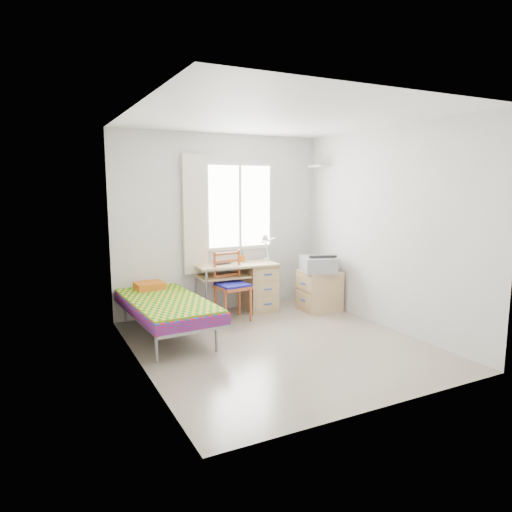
{
  "coord_description": "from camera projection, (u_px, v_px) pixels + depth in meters",
  "views": [
    {
      "loc": [
        -2.58,
        -4.49,
        1.87
      ],
      "look_at": [
        -0.02,
        0.55,
        0.98
      ],
      "focal_mm": 32.0,
      "sensor_mm": 36.0,
      "label": 1
    }
  ],
  "objects": [
    {
      "name": "wall_right",
      "position": [
        387.0,
        229.0,
        5.91
      ],
      "size": [
        0.0,
        3.5,
        3.5
      ],
      "primitive_type": "plane",
      "rotation": [
        1.57,
        0.0,
        -1.57
      ],
      "color": "silver",
      "rests_on": "ground"
    },
    {
      "name": "book",
      "position": [
        225.0,
        274.0,
        6.59
      ],
      "size": [
        0.24,
        0.28,
        0.02
      ],
      "primitive_type": "imported",
      "rotation": [
        0.0,
        0.0,
        0.39
      ],
      "color": "gray",
      "rests_on": "desk"
    },
    {
      "name": "printer",
      "position": [
        318.0,
        264.0,
        6.73
      ],
      "size": [
        0.6,
        0.65,
        0.23
      ],
      "rotation": [
        0.0,
        0.0,
        -0.33
      ],
      "color": "gray",
      "rests_on": "cabinet"
    },
    {
      "name": "ceiling",
      "position": [
        280.0,
        117.0,
        5.0
      ],
      "size": [
        3.5,
        3.5,
        0.0
      ],
      "primitive_type": "plane",
      "rotation": [
        3.14,
        0.0,
        0.0
      ],
      "color": "white",
      "rests_on": "wall_back"
    },
    {
      "name": "curtain",
      "position": [
        195.0,
        215.0,
        6.47
      ],
      "size": [
        0.35,
        0.05,
        1.7
      ],
      "primitive_type": "cube",
      "color": "beige",
      "rests_on": "wall_back"
    },
    {
      "name": "wall_left",
      "position": [
        138.0,
        243.0,
        4.48
      ],
      "size": [
        0.0,
        3.5,
        3.5
      ],
      "primitive_type": "plane",
      "rotation": [
        1.57,
        0.0,
        1.57
      ],
      "color": "silver",
      "rests_on": "ground"
    },
    {
      "name": "bed",
      "position": [
        164.0,
        304.0,
        5.73
      ],
      "size": [
        0.97,
        1.9,
        0.8
      ],
      "rotation": [
        0.0,
        0.0,
        0.06
      ],
      "color": "gray",
      "rests_on": "floor"
    },
    {
      "name": "pen_cup",
      "position": [
        242.0,
        258.0,
        6.81
      ],
      "size": [
        0.08,
        0.08,
        0.09
      ],
      "primitive_type": "cylinder",
      "rotation": [
        0.0,
        0.0,
        0.04
      ],
      "color": "#E25619",
      "rests_on": "desk"
    },
    {
      "name": "laptop",
      "position": [
        225.0,
        263.0,
        6.59
      ],
      "size": [
        0.36,
        0.29,
        0.02
      ],
      "primitive_type": "imported",
      "rotation": [
        0.0,
        0.0,
        0.32
      ],
      "color": "black",
      "rests_on": "desk"
    },
    {
      "name": "window",
      "position": [
        240.0,
        206.0,
        6.82
      ],
      "size": [
        1.1,
        0.04,
        1.3
      ],
      "color": "white",
      "rests_on": "wall_back"
    },
    {
      "name": "desk",
      "position": [
        255.0,
        284.0,
        6.82
      ],
      "size": [
        1.21,
        0.63,
        0.73
      ],
      "rotation": [
        0.0,
        0.0,
        -0.08
      ],
      "color": "tan",
      "rests_on": "floor"
    },
    {
      "name": "wall_back",
      "position": [
        221.0,
        224.0,
        6.74
      ],
      "size": [
        3.2,
        0.0,
        3.2
      ],
      "primitive_type": "plane",
      "rotation": [
        1.57,
        0.0,
        0.0
      ],
      "color": "silver",
      "rests_on": "ground"
    },
    {
      "name": "floor",
      "position": [
        279.0,
        344.0,
        5.4
      ],
      "size": [
        3.5,
        3.5,
        0.0
      ],
      "primitive_type": "plane",
      "color": "#BCAD93",
      "rests_on": "ground"
    },
    {
      "name": "cabinet",
      "position": [
        319.0,
        290.0,
        6.83
      ],
      "size": [
        0.58,
        0.52,
        0.6
      ],
      "rotation": [
        0.0,
        0.0,
        -0.06
      ],
      "color": "tan",
      "rests_on": "floor"
    },
    {
      "name": "chair",
      "position": [
        232.0,
        281.0,
        6.35
      ],
      "size": [
        0.46,
        0.46,
        0.96
      ],
      "rotation": [
        0.0,
        0.0,
        0.11
      ],
      "color": "#9D4F1E",
      "rests_on": "floor"
    },
    {
      "name": "floating_shelf",
      "position": [
        319.0,
        166.0,
        6.97
      ],
      "size": [
        0.2,
        0.32,
        0.03
      ],
      "primitive_type": "cube",
      "color": "white",
      "rests_on": "wall_right"
    },
    {
      "name": "task_lamp",
      "position": [
        267.0,
        245.0,
        6.76
      ],
      "size": [
        0.23,
        0.32,
        0.41
      ],
      "rotation": [
        0.0,
        0.0,
        0.03
      ],
      "color": "white",
      "rests_on": "desk"
    }
  ]
}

